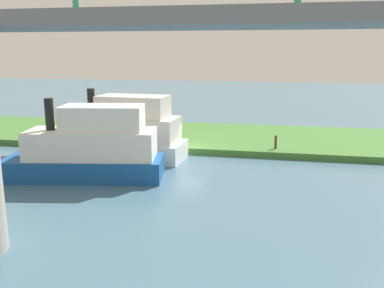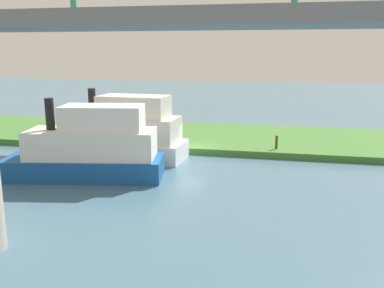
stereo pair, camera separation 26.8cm
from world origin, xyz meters
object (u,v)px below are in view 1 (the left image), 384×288
Objects in this scene: mooring_post at (276,142)px; motorboat_red at (122,133)px; person_on_bank at (141,134)px; skiff_small at (89,149)px.

motorboat_red reaches higher than mooring_post.
mooring_post is at bearing -164.24° from motorboat_red.
motorboat_red is at bearing 81.72° from person_on_bank.
mooring_post is 0.10× the size of motorboat_red.
person_on_bank is 0.13× the size of motorboat_red.
motorboat_red is at bearing 15.76° from mooring_post.
person_on_bank is 10.91m from mooring_post.
person_on_bank is at bearing -94.42° from skiff_small.
motorboat_red reaches higher than person_on_bank.
motorboat_red is (0.46, 3.18, 0.72)m from person_on_bank.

